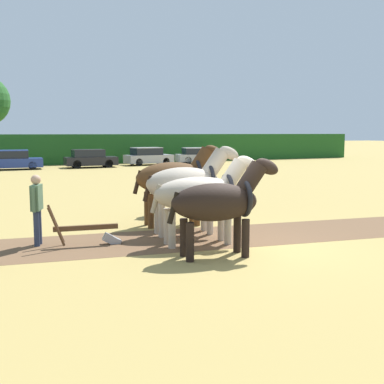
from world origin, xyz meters
name	(u,v)px	position (x,y,z in m)	size (l,w,h in m)	color
ground_plane	(249,248)	(0.00, 0.00, 0.00)	(240.00, 240.00, 0.00)	#A88E4C
plowed_furrow_strip	(10,250)	(-5.33, 2.07, 0.00)	(29.74, 2.69, 0.01)	brown
hedgerow	(51,150)	(0.00, 33.13, 1.31)	(63.46, 1.35, 2.63)	#1E511E
draft_horse_lead_left	(220,202)	(-1.04, -0.42, 1.25)	(2.69, 1.14, 2.28)	black
draft_horse_lead_right	(202,194)	(-0.87, 0.85, 1.27)	(2.86, 1.16, 2.27)	#B2A38E
draft_horse_trail_left	(188,184)	(-0.70, 2.12, 1.39)	(2.79, 1.22, 2.48)	#B2A38E
draft_horse_trail_right	(175,178)	(-0.54, 3.39, 1.43)	(2.84, 1.26, 2.48)	#513319
plow	(92,232)	(-3.42, 1.82, 0.33)	(1.80, 0.56, 1.13)	#4C331E
farmer_at_plow	(37,204)	(-4.64, 2.36, 1.03)	(0.36, 0.66, 1.75)	#28334C
farmer_beside_team	(161,185)	(-0.26, 5.36, 1.00)	(0.26, 0.68, 1.72)	#4C4C4C
parked_car_center	(13,160)	(-3.44, 28.76, 0.71)	(4.19, 1.99, 1.47)	navy
parked_car_center_right	(90,159)	(2.34, 28.57, 0.70)	(4.06, 1.80, 1.44)	black
parked_car_right	(148,157)	(7.56, 29.55, 0.72)	(4.17, 2.09, 1.51)	#9E9EA8
parked_car_far_right	(199,156)	(12.43, 29.69, 0.69)	(4.34, 2.41, 1.43)	#9E9EA8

